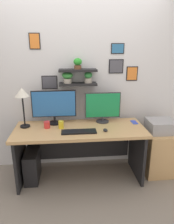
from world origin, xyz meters
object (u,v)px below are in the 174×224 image
(monitor_left, at_px, (54,106))
(pen_cup, at_px, (61,125))
(desk_lamp, at_px, (22,96))
(cell_phone, at_px, (134,122))
(computer_mouse, at_px, (105,130))
(drawer_cabinet, at_px, (158,151))
(desk, at_px, (80,140))
(monitor_right, at_px, (103,107))
(computer_tower_left, at_px, (32,166))
(coffee_mug, at_px, (47,125))
(keyboard, at_px, (79,132))
(printer, at_px, (161,126))

(monitor_left, height_order, pen_cup, monitor_left)
(desk_lamp, relative_size, cell_phone, 3.80)
(computer_mouse, height_order, drawer_cabinet, computer_mouse)
(desk, height_order, pen_cup, pen_cup)
(monitor_right, xyz_separation_m, computer_tower_left, (-1.00, -0.20, -0.76))
(monitor_left, distance_m, coffee_mug, 0.29)
(coffee_mug, xyz_separation_m, drawer_cabinet, (1.58, 0.00, -0.48))
(desk_lamp, distance_m, coffee_mug, 0.49)
(keyboard, relative_size, desk_lamp, 0.83)
(monitor_right, height_order, printer, monitor_right)
(coffee_mug, bearing_deg, keyboard, -24.79)
(desk, bearing_deg, monitor_right, 25.42)
(cell_phone, bearing_deg, drawer_cabinet, -14.13)
(desk, relative_size, monitor_right, 3.46)
(desk, bearing_deg, desk_lamp, 175.12)
(monitor_right, relative_size, keyboard, 1.13)
(monitor_left, relative_size, pen_cup, 6.04)
(monitor_left, xyz_separation_m, drawer_cabinet, (1.49, -0.16, -0.69))
(coffee_mug, xyz_separation_m, printer, (1.58, 0.00, -0.08))
(desk_lamp, xyz_separation_m, printer, (1.88, -0.06, -0.46))
(monitor_left, bearing_deg, desk_lamp, -165.83)
(keyboard, relative_size, coffee_mug, 4.89)
(monitor_left, relative_size, desk_lamp, 1.14)
(desk_lamp, bearing_deg, coffee_mug, -12.47)
(printer, bearing_deg, computer_tower_left, -178.83)
(desk, xyz_separation_m, pen_cup, (-0.25, -0.03, 0.26))
(computer_mouse, bearing_deg, drawer_cabinet, 12.75)
(desk, distance_m, drawer_cabinet, 1.17)
(printer, bearing_deg, keyboard, -170.62)
(coffee_mug, distance_m, computer_tower_left, 0.63)
(drawer_cabinet, bearing_deg, computer_mouse, -167.25)
(computer_mouse, xyz_separation_m, desk_lamp, (-1.05, 0.25, 0.41))
(keyboard, bearing_deg, pen_cup, 144.30)
(cell_phone, xyz_separation_m, printer, (0.37, -0.08, -0.04))
(monitor_right, xyz_separation_m, keyboard, (-0.36, -0.35, -0.21))
(monitor_left, bearing_deg, computer_mouse, -27.99)
(computer_tower_left, bearing_deg, drawer_cabinet, 1.17)
(computer_mouse, bearing_deg, computer_tower_left, 171.26)
(computer_tower_left, bearing_deg, coffee_mug, 8.28)
(coffee_mug, bearing_deg, monitor_left, 60.23)
(computer_mouse, relative_size, pen_cup, 0.90)
(computer_mouse, bearing_deg, keyboard, -179.09)
(monitor_right, distance_m, printer, 0.87)
(keyboard, bearing_deg, printer, 9.38)
(coffee_mug, bearing_deg, cell_phone, 3.91)
(computer_mouse, distance_m, drawer_cabinet, 0.96)
(drawer_cabinet, bearing_deg, monitor_left, 173.83)
(desk, relative_size, computer_mouse, 19.20)
(cell_phone, bearing_deg, pen_cup, -175.74)
(desk, xyz_separation_m, monitor_right, (0.34, 0.16, 0.43))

